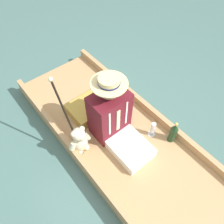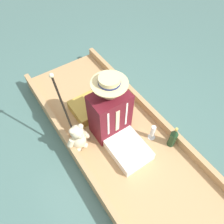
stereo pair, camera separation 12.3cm
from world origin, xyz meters
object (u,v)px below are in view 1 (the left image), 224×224
at_px(champagne_bottle, 173,132).
at_px(wine_glass, 153,128).
at_px(seated_person, 113,117).
at_px(walking_cane, 66,114).
at_px(teddy_bear, 80,141).

bearing_deg(champagne_bottle, wine_glass, -57.05).
relative_size(seated_person, walking_cane, 0.92).
xyz_separation_m(seated_person, champagne_bottle, (-0.45, 0.48, -0.17)).
distance_m(seated_person, walking_cane, 0.51).
xyz_separation_m(wine_glass, champagne_bottle, (-0.12, 0.19, 0.02)).
relative_size(wine_glass, walking_cane, 0.23).
relative_size(wine_glass, champagne_bottle, 0.67).
distance_m(wine_glass, walking_cane, 0.98).
bearing_deg(teddy_bear, champagne_bottle, 147.50).
xyz_separation_m(walking_cane, champagne_bottle, (-0.87, 0.68, -0.38)).
bearing_deg(teddy_bear, wine_glass, 154.04).
xyz_separation_m(wine_glass, walking_cane, (0.75, -0.49, 0.40)).
xyz_separation_m(teddy_bear, champagne_bottle, (-0.85, 0.54, -0.03)).
distance_m(walking_cane, champagne_bottle, 1.17).
xyz_separation_m(teddy_bear, wine_glass, (-0.73, 0.36, -0.06)).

